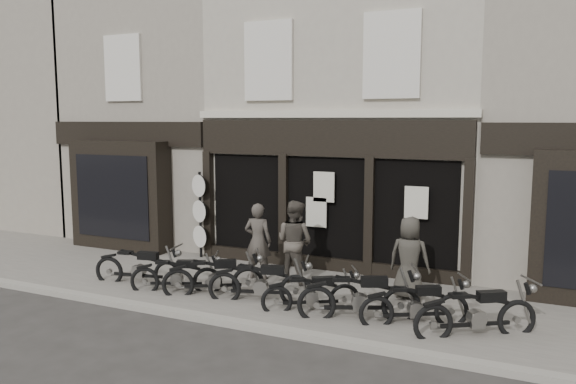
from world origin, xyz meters
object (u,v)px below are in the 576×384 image
at_px(motorcycle_4, 312,297).
at_px(motorcycle_6, 416,309).
at_px(motorcycle_0, 139,270).
at_px(motorcycle_3, 261,286).
at_px(man_left, 258,241).
at_px(motorcycle_1, 177,279).
at_px(motorcycle_2, 214,280).
at_px(man_right, 409,258).
at_px(motorcycle_5, 360,301).
at_px(motorcycle_7, 477,318).
at_px(man_centre, 295,241).
at_px(advert_sign_post, 200,218).

height_order(motorcycle_4, motorcycle_6, motorcycle_6).
bearing_deg(motorcycle_0, motorcycle_3, -9.29).
xyz_separation_m(motorcycle_4, man_left, (-2.03, 1.53, 0.65)).
xyz_separation_m(motorcycle_1, motorcycle_3, (2.03, 0.16, 0.03)).
relative_size(motorcycle_2, man_right, 1.13).
distance_m(motorcycle_5, man_left, 3.49).
relative_size(motorcycle_3, motorcycle_7, 1.06).
bearing_deg(man_centre, motorcycle_2, 66.01).
height_order(motorcycle_1, motorcycle_4, motorcycle_1).
bearing_deg(motorcycle_2, advert_sign_post, 98.26).
bearing_deg(advert_sign_post, motorcycle_6, -0.93).
distance_m(motorcycle_2, advert_sign_post, 3.50).
height_order(motorcycle_0, man_left, man_left).
xyz_separation_m(motorcycle_2, motorcycle_4, (2.33, -0.06, -0.04)).
bearing_deg(motorcycle_5, man_centre, 118.27).
distance_m(motorcycle_2, man_right, 4.24).
height_order(motorcycle_5, man_left, man_left).
bearing_deg(man_left, motorcycle_3, 111.93).
bearing_deg(motorcycle_4, motorcycle_6, -26.95).
distance_m(motorcycle_3, motorcycle_7, 4.35).
bearing_deg(motorcycle_4, motorcycle_0, 149.77).
distance_m(motorcycle_1, man_centre, 2.81).
xyz_separation_m(motorcycle_2, motorcycle_5, (3.36, -0.12, 0.03)).
bearing_deg(motorcycle_1, motorcycle_7, -23.29).
height_order(motorcycle_2, man_right, man_right).
bearing_deg(motorcycle_1, man_right, -5.26).
height_order(motorcycle_3, man_centre, man_centre).
distance_m(motorcycle_6, advert_sign_post, 7.07).
distance_m(motorcycle_0, motorcycle_7, 7.52).
bearing_deg(advert_sign_post, man_right, 9.85).
height_order(motorcycle_0, motorcycle_2, motorcycle_0).
bearing_deg(motorcycle_5, motorcycle_2, 154.88).
bearing_deg(motorcycle_5, motorcycle_7, -22.06).
height_order(motorcycle_7, man_left, man_left).
relative_size(motorcycle_2, man_centre, 1.04).
xyz_separation_m(motorcycle_0, motorcycle_6, (6.41, 0.09, -0.02)).
xyz_separation_m(motorcycle_5, motorcycle_7, (2.14, 0.04, -0.01)).
xyz_separation_m(motorcycle_1, motorcycle_2, (0.88, 0.14, 0.03)).
bearing_deg(man_left, motorcycle_7, 155.27).
relative_size(man_right, advert_sign_post, 0.71).
distance_m(motorcycle_1, motorcycle_7, 6.37).
bearing_deg(motorcycle_3, motorcycle_6, -17.09).
height_order(man_centre, man_right, man_centre).
distance_m(motorcycle_6, man_left, 4.36).
bearing_deg(man_right, motorcycle_1, 20.30).
bearing_deg(motorcycle_1, motorcycle_6, -21.78).
distance_m(motorcycle_0, man_left, 2.85).
bearing_deg(advert_sign_post, motorcycle_3, -17.99).
bearing_deg(motorcycle_5, motorcycle_3, 153.39).
height_order(motorcycle_0, motorcycle_3, motorcycle_3).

